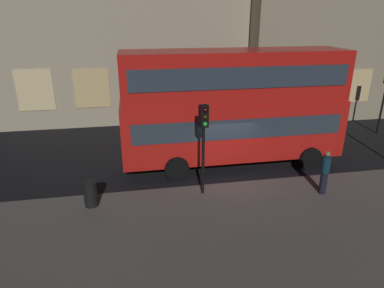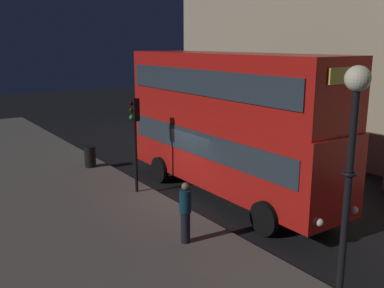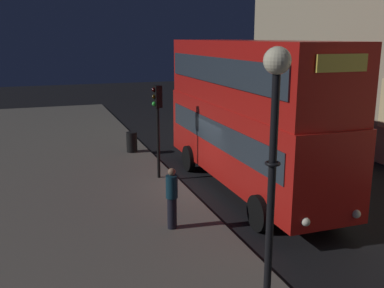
% 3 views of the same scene
% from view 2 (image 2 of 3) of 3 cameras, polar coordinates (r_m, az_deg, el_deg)
% --- Properties ---
extents(ground_plane, '(80.00, 80.00, 0.00)m').
position_cam_2_polar(ground_plane, '(16.83, -0.35, -6.95)').
color(ground_plane, black).
extents(sidewalk_slab, '(44.00, 7.97, 0.12)m').
position_cam_2_polar(sidewalk_slab, '(14.81, -16.39, -10.16)').
color(sidewalk_slab, '#5B564F').
rests_on(sidewalk_slab, ground).
extents(building_with_clock, '(16.92, 7.94, 14.14)m').
position_cam_2_polar(building_with_clock, '(27.71, 16.04, 15.36)').
color(building_with_clock, tan).
rests_on(building_with_clock, ground).
extents(double_decker_bus, '(10.47, 2.81, 5.45)m').
position_cam_2_polar(double_decker_bus, '(16.27, 4.57, 3.43)').
color(double_decker_bus, red).
rests_on(double_decker_bus, ground).
extents(traffic_light_near_kerb, '(0.36, 0.39, 3.66)m').
position_cam_2_polar(traffic_light_near_kerb, '(16.45, -7.60, 2.47)').
color(traffic_light_near_kerb, black).
rests_on(traffic_light_near_kerb, sidewalk_slab).
extents(street_lamp, '(0.47, 0.47, 5.30)m').
position_cam_2_polar(street_lamp, '(8.46, 20.35, -0.55)').
color(street_lamp, black).
rests_on(street_lamp, sidewalk_slab).
extents(pedestrian, '(0.34, 0.34, 1.83)m').
position_cam_2_polar(pedestrian, '(12.55, -0.88, -8.95)').
color(pedestrian, black).
rests_on(pedestrian, sidewalk_slab).
extents(litter_bin, '(0.52, 0.52, 0.97)m').
position_cam_2_polar(litter_bin, '(20.75, -13.32, -1.65)').
color(litter_bin, black).
rests_on(litter_bin, sidewalk_slab).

